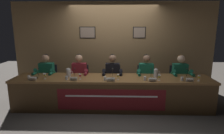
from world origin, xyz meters
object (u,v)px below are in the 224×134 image
Objects in this scene: water_cup_center at (105,79)px; chair_far_right at (177,83)px; water_cup_left at (67,78)px; nameplate_center at (111,80)px; nameplate_far_right at (190,80)px; nameplate_left at (73,79)px; panelist_center at (112,74)px; juice_glass_center at (118,76)px; chair_left at (81,82)px; microphone_right at (151,75)px; juice_glass_far_left at (45,75)px; juice_glass_left at (80,76)px; water_pitcher_right_side at (156,73)px; water_cup_far_right at (182,79)px; panelist_left at (79,74)px; panelist_right at (146,75)px; panelist_far_right at (181,75)px; microphone_far_right at (188,75)px; chair_far_left at (49,82)px; water_cup_far_left at (29,77)px; microphone_left at (74,74)px; conference_table at (112,88)px; juice_glass_right at (159,77)px; nameplate_far_left at (32,79)px; chair_right at (145,83)px; panelist_far_left at (46,74)px; water_cup_right at (145,79)px; water_pitcher_left_side at (69,73)px; microphone_far_left at (37,75)px; microphone_center at (113,75)px; chair_center at (113,83)px; juice_glass_far_right at (199,77)px; nameplate_right at (153,80)px.

chair_far_right is at bearing 24.35° from water_cup_center.
water_cup_left reaches higher than nameplate_center.
nameplate_left is at bearing 179.74° from nameplate_far_right.
juice_glass_center is (0.14, -0.59, 0.12)m from panelist_center.
microphone_right reaches higher than chair_left.
chair_left is at bearing 49.33° from juice_glass_far_left.
juice_glass_left is 0.59× the size of water_pitcher_right_side.
chair_far_right is 0.90m from water_cup_far_right.
panelist_right is at bearing 0.00° from panelist_left.
nameplate_center is 0.15× the size of panelist_far_right.
chair_far_left is at bearing 169.96° from microphone_far_right.
water_cup_far_left is 1.19m from panelist_left.
conference_table is at bearing -6.02° from microphone_left.
water_cup_center is 1.20m from juice_glass_right.
nameplate_far_left is 2.80m from chair_right.
panelist_left reaches higher than water_cup_far_right.
water_cup_far_left is at bearing -175.56° from juice_glass_far_left.
chair_far_left is at bearing 90.00° from panelist_far_left.
chair_right is 0.90m from water_cup_right.
nameplate_center is 1.10m from water_pitcher_left_side.
water_cup_far_left is 0.19m from microphone_far_left.
panelist_center reaches higher than microphone_center.
panelist_far_left is 1.00× the size of panelist_far_right.
nameplate_left is (1.04, -0.10, 0.00)m from water_cup_far_left.
microphone_far_right is at bearing -8.94° from water_pitcher_right_side.
panelist_right reaches higher than juice_glass_center.
nameplate_far_left is 1.75m from nameplate_center.
chair_center is at bearing 151.82° from nameplate_far_right.
juice_glass_far_right is (3.80, -0.03, 0.05)m from water_cup_far_left.
conference_table is 54.39× the size of water_cup_right.
microphone_right is (1.92, 0.19, 0.04)m from water_cup_left.
microphone_left is at bearing -166.46° from chair_far_right.
conference_table is 21.38× the size of microphone_left.
microphone_far_right reaches higher than juice_glass_far_left.
juice_glass_center is 0.57× the size of microphone_far_right.
panelist_center is 7.28× the size of nameplate_right.
water_cup_center is (-0.15, -0.85, 0.35)m from chair_center.
chair_far_left is 4.24× the size of water_pitcher_right_side.
juice_glass_center is at bearing -132.49° from chair_right.
water_cup_right is at bearing 0.21° from water_cup_left.
juice_glass_right is at bearing -129.65° from chair_far_right.
chair_center is 1.16m from water_cup_right.
nameplate_far_left reaches higher than conference_table.
water_pitcher_right_side is (2.93, 0.30, 0.06)m from water_cup_far_left.
nameplate_right is (0.91, 0.02, -0.00)m from nameplate_center.
juice_glass_left is 0.14× the size of chair_far_right.
water_cup_right is (-0.13, -0.83, 0.35)m from chair_right.
microphone_far_right is (1.75, -0.42, 0.11)m from panelist_center.
water_cup_far_right is (2.57, 0.02, 0.00)m from water_cup_left.
conference_table is 1.58m from water_cup_far_right.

